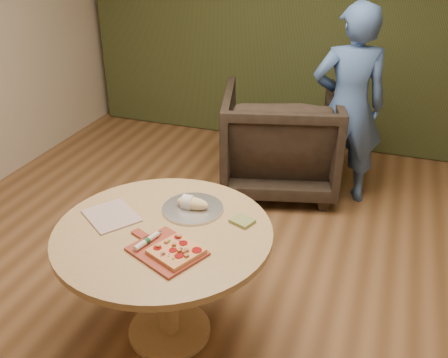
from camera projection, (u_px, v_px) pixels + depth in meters
name	position (u px, v px, depth m)	size (l,w,h in m)	color
room_shell	(199.00, 102.00, 2.63)	(5.04, 6.04, 2.84)	brown
curtain	(306.00, 12.00, 5.04)	(4.80, 0.14, 2.78)	#2A3116
pedestal_table	(164.00, 251.00, 2.79)	(1.20, 1.20, 0.75)	tan
pizza_paddle	(166.00, 250.00, 2.54)	(0.47, 0.40, 0.01)	#9B3927
flatbread_pizza	(176.00, 251.00, 2.50)	(0.29, 0.29, 0.04)	#E89E5A
cutlery_roll	(147.00, 241.00, 2.57)	(0.08, 0.20, 0.03)	beige
newspaper	(111.00, 216.00, 2.84)	(0.30, 0.25, 0.01)	silver
serving_tray	(193.00, 209.00, 2.90)	(0.36, 0.36, 0.02)	silver
bread_roll	(191.00, 203.00, 2.89)	(0.19, 0.09, 0.09)	beige
green_packet	(242.00, 221.00, 2.78)	(0.12, 0.10, 0.02)	#5C682F
armchair	(280.00, 135.00, 4.49)	(1.00, 0.94, 1.03)	black
person_standing	(348.00, 107.00, 4.14)	(0.63, 0.41, 1.71)	#3D5D99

